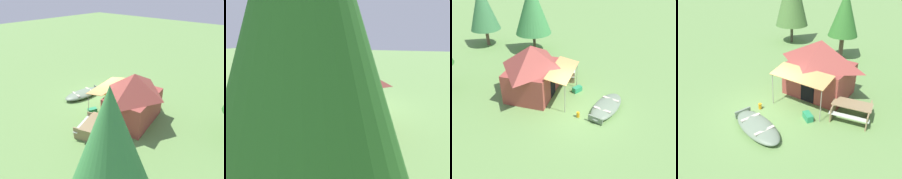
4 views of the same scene
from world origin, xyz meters
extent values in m
plane|color=#658D49|center=(0.00, 0.00, 0.00)|extent=(80.00, 80.00, 0.00)
ellipsoid|color=slate|center=(0.80, -1.35, 0.21)|extent=(3.02, 1.64, 0.42)
ellipsoid|color=#242B22|center=(0.80, -1.35, 0.24)|extent=(2.77, 1.46, 0.15)
cube|color=beige|center=(1.37, -1.44, 0.38)|extent=(0.28, 0.95, 0.04)
cube|color=beige|center=(0.23, -1.27, 0.38)|extent=(0.28, 0.95, 0.04)
cube|color=slate|center=(-0.51, -1.16, 0.23)|extent=(0.19, 0.80, 0.32)
cube|color=brown|center=(0.69, 3.11, 0.88)|extent=(3.55, 2.87, 1.75)
pyramid|color=brown|center=(0.69, 3.11, 2.38)|extent=(3.84, 3.10, 1.25)
cube|color=black|center=(0.87, 1.90, 0.74)|extent=(0.76, 0.14, 1.40)
cube|color=tan|center=(0.96, 1.31, 1.80)|extent=(3.05, 1.61, 0.24)
cylinder|color=gray|center=(2.37, 1.00, 0.83)|extent=(0.04, 0.04, 1.67)
cylinder|color=gray|center=(-0.31, 0.61, 0.83)|extent=(0.04, 0.04, 1.67)
cube|color=#8D764F|center=(3.23, 2.27, 0.75)|extent=(1.95, 1.37, 0.04)
cube|color=beige|center=(3.02, 2.87, 0.46)|extent=(1.77, 0.84, 0.04)
cube|color=beige|center=(3.44, 1.68, 0.46)|extent=(1.77, 0.84, 0.04)
cube|color=#8D764F|center=(3.97, 2.54, 0.36)|extent=(0.56, 1.46, 0.73)
cube|color=#8D764F|center=(2.48, 2.01, 0.36)|extent=(0.56, 1.46, 0.73)
cube|color=#29925A|center=(1.87, 0.77, 0.16)|extent=(0.65, 0.53, 0.32)
cylinder|color=orange|center=(-0.42, -0.19, 0.15)|extent=(0.22, 0.22, 0.30)
cylinder|color=#463E2F|center=(6.38, 6.37, 0.75)|extent=(0.23, 0.23, 1.51)
cone|color=#3A8442|center=(6.38, 6.37, 3.47)|extent=(2.84, 2.84, 3.92)
cylinder|color=brown|center=(5.78, 10.71, 0.71)|extent=(0.27, 0.27, 1.42)
cone|color=#3A7743|center=(5.78, 10.71, 3.25)|extent=(2.47, 2.47, 3.68)
camera|label=1|loc=(9.24, 8.95, 7.29)|focal=32.18mm
camera|label=2|loc=(-2.13, 10.10, 3.44)|focal=35.67mm
camera|label=3|loc=(-9.63, -3.58, 7.83)|focal=38.26mm
camera|label=4|loc=(7.30, -6.14, 6.57)|focal=37.26mm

